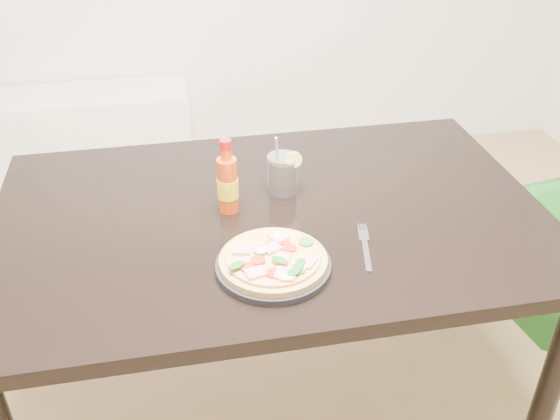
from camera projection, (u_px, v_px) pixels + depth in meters
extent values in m
cube|color=black|center=(271.00, 218.00, 1.60)|extent=(1.40, 0.90, 0.04)
cylinder|color=black|center=(547.00, 397.00, 1.59)|extent=(0.06, 0.06, 0.71)
cylinder|color=black|center=(57.00, 270.00, 2.03)|extent=(0.06, 0.06, 0.71)
cylinder|color=black|center=(428.00, 228.00, 2.23)|extent=(0.06, 0.06, 0.71)
cylinder|color=black|center=(273.00, 266.00, 1.39)|extent=(0.26, 0.26, 0.02)
cylinder|color=tan|center=(273.00, 261.00, 1.38)|extent=(0.24, 0.24, 0.01)
cylinder|color=#DFBB61|center=(273.00, 257.00, 1.38)|extent=(0.21, 0.21, 0.01)
cube|color=pink|center=(307.00, 262.00, 1.35)|extent=(0.05, 0.05, 0.01)
cube|color=pink|center=(283.00, 273.00, 1.31)|extent=(0.05, 0.05, 0.01)
cube|color=pink|center=(242.00, 250.00, 1.39)|extent=(0.05, 0.04, 0.01)
cube|color=pink|center=(255.00, 273.00, 1.32)|extent=(0.05, 0.04, 0.01)
cube|color=pink|center=(278.00, 237.00, 1.43)|extent=(0.05, 0.05, 0.01)
cube|color=pink|center=(272.00, 248.00, 1.39)|extent=(0.05, 0.05, 0.01)
cube|color=pink|center=(282.00, 258.00, 1.36)|extent=(0.05, 0.05, 0.01)
cylinder|color=red|center=(274.00, 273.00, 1.32)|extent=(0.03, 0.03, 0.01)
cylinder|color=red|center=(258.00, 260.00, 1.35)|extent=(0.03, 0.03, 0.01)
cylinder|color=red|center=(248.00, 267.00, 1.33)|extent=(0.03, 0.03, 0.01)
cylinder|color=red|center=(290.00, 248.00, 1.39)|extent=(0.03, 0.03, 0.01)
cylinder|color=red|center=(283.00, 241.00, 1.41)|extent=(0.03, 0.03, 0.01)
cylinder|color=#397727|center=(261.00, 251.00, 1.38)|extent=(0.03, 0.03, 0.01)
cylinder|color=#397727|center=(272.00, 245.00, 1.40)|extent=(0.03, 0.03, 0.01)
cylinder|color=#397727|center=(306.00, 242.00, 1.41)|extent=(0.03, 0.03, 0.01)
cylinder|color=#397727|center=(298.00, 270.00, 1.33)|extent=(0.03, 0.03, 0.01)
ellipsoid|color=#EDEACC|center=(289.00, 277.00, 1.30)|extent=(0.03, 0.03, 0.01)
ellipsoid|color=#EDEACC|center=(302.00, 266.00, 1.34)|extent=(0.03, 0.03, 0.01)
ellipsoid|color=#EDEACC|center=(277.00, 236.00, 1.43)|extent=(0.03, 0.03, 0.01)
ellipsoid|color=#EDEACC|center=(284.00, 277.00, 1.30)|extent=(0.03, 0.03, 0.01)
ellipsoid|color=#EDEACC|center=(260.00, 251.00, 1.38)|extent=(0.03, 0.03, 0.01)
ellipsoid|color=#1A6417|center=(294.00, 271.00, 1.31)|extent=(0.05, 0.04, 0.00)
ellipsoid|color=#1A6417|center=(300.00, 263.00, 1.33)|extent=(0.04, 0.05, 0.00)
ellipsoid|color=#1A6417|center=(280.00, 260.00, 1.34)|extent=(0.04, 0.04, 0.00)
ellipsoid|color=#1A6417|center=(236.00, 265.00, 1.33)|extent=(0.05, 0.04, 0.00)
cylinder|color=#DC420C|center=(228.00, 185.00, 1.56)|extent=(0.05, 0.05, 0.15)
cylinder|color=yellow|center=(228.00, 188.00, 1.56)|extent=(0.05, 0.05, 0.05)
cylinder|color=#DC420C|center=(226.00, 154.00, 1.51)|extent=(0.03, 0.03, 0.03)
cylinder|color=red|center=(226.00, 144.00, 1.50)|extent=(0.03, 0.03, 0.02)
cylinder|color=black|center=(282.00, 176.00, 1.65)|extent=(0.07, 0.07, 0.09)
cylinder|color=silver|center=(282.00, 174.00, 1.65)|extent=(0.08, 0.08, 0.10)
cylinder|color=#F2E059|center=(294.00, 160.00, 1.61)|extent=(0.04, 0.01, 0.04)
cylinder|color=#B2B2B7|center=(278.00, 162.00, 1.64)|extent=(0.03, 0.06, 0.17)
cube|color=silver|center=(367.00, 256.00, 1.43)|extent=(0.04, 0.12, 0.00)
cube|color=silver|center=(363.00, 236.00, 1.50)|extent=(0.03, 0.04, 0.00)
cube|color=silver|center=(359.00, 228.00, 1.53)|extent=(0.01, 0.03, 0.00)
cube|color=silver|center=(361.00, 228.00, 1.53)|extent=(0.01, 0.03, 0.00)
cube|color=silver|center=(364.00, 228.00, 1.53)|extent=(0.01, 0.03, 0.00)
cube|color=silver|center=(366.00, 228.00, 1.53)|extent=(0.01, 0.03, 0.00)
cube|color=white|center=(45.00, 145.00, 3.02)|extent=(1.40, 0.34, 0.50)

